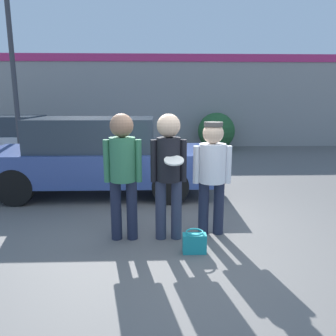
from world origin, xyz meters
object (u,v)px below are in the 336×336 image
person_right (212,168)px  handbag (194,242)px  person_middle_with_frisbee (169,166)px  person_left (123,166)px  street_lamp (21,39)px  shrub (216,131)px  parked_car_far (5,140)px  parked_car_near (99,156)px

person_right → handbag: (-0.31, -0.61, -0.84)m
person_middle_with_frisbee → handbag: (0.32, -0.46, -0.91)m
person_left → person_right: bearing=6.7°
street_lamp → handbag: bearing=-50.7°
person_middle_with_frisbee → shrub: 8.72m
person_middle_with_frisbee → parked_car_far: person_middle_with_frisbee is taller
person_left → parked_car_near: size_ratio=0.38×
person_middle_with_frisbee → parked_car_far: (-4.84, 5.81, -0.31)m
parked_car_near → street_lamp: (-2.07, 1.74, 2.58)m
street_lamp → person_right: bearing=-44.5°
person_middle_with_frisbee → parked_car_far: 7.57m
person_left → street_lamp: bearing=124.3°
person_right → parked_car_near: 3.02m
person_left → person_middle_with_frisbee: size_ratio=1.00×
parked_car_far → handbag: bearing=-50.6°
person_right → shrub: 8.44m
parked_car_far → shrub: parked_car_far is taller
shrub → parked_car_far: bearing=-159.4°
street_lamp → shrub: (5.61, 4.30, -2.65)m
shrub → person_middle_with_frisbee: bearing=-104.4°
parked_car_far → shrub: size_ratio=3.03×
shrub → handbag: (-1.85, -8.90, -0.58)m
parked_car_near → shrub: 7.00m
parked_car_far → person_middle_with_frisbee: bearing=-50.2°
street_lamp → handbag: size_ratio=18.14×
parked_car_near → person_right: bearing=-48.4°
handbag → shrub: bearing=78.3°
person_right → parked_car_far: size_ratio=0.37×
person_middle_with_frisbee → parked_car_near: 2.78m
parked_car_near → handbag: bearing=-59.4°
person_left → handbag: 1.39m
person_left → parked_car_near: person_left is taller
person_left → person_right: 1.25m
person_middle_with_frisbee → person_right: bearing=13.5°
person_right → person_left: bearing=-173.3°
person_left → parked_car_near: 2.53m
person_left → shrub: person_left is taller
parked_car_far → street_lamp: street_lamp is taller
parked_car_far → shrub: (7.01, 2.63, -0.01)m
person_left → person_middle_with_frisbee: 0.62m
parked_car_far → shrub: bearing=20.6°
person_left → shrub: size_ratio=1.22×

